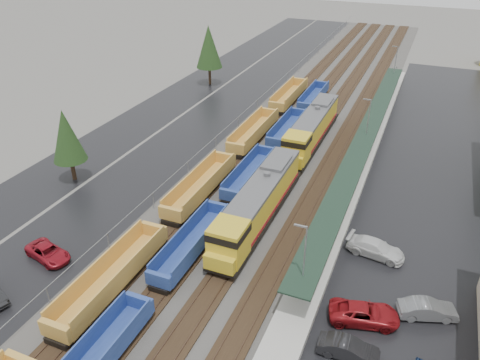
# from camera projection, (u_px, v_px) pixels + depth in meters

# --- Properties ---
(ballast_strip) EXTENTS (20.00, 160.00, 0.08)m
(ballast_strip) POSITION_uv_depth(u_px,v_px,m) (313.00, 120.00, 73.94)
(ballast_strip) COLOR #302D2B
(ballast_strip) RESTS_ON ground
(trackbed) EXTENTS (14.60, 160.00, 0.22)m
(trackbed) POSITION_uv_depth(u_px,v_px,m) (313.00, 119.00, 73.88)
(trackbed) COLOR black
(trackbed) RESTS_ON ground
(west_parking_lot) EXTENTS (10.00, 160.00, 0.02)m
(west_parking_lot) POSITION_uv_depth(u_px,v_px,m) (227.00, 107.00, 78.98)
(west_parking_lot) COLOR black
(west_parking_lot) RESTS_ON ground
(west_road) EXTENTS (9.00, 160.00, 0.02)m
(west_road) POSITION_uv_depth(u_px,v_px,m) (175.00, 99.00, 82.34)
(west_road) COLOR black
(west_road) RESTS_ON ground
(east_commuter_lot) EXTENTS (16.00, 100.00, 0.02)m
(east_commuter_lot) POSITION_uv_depth(u_px,v_px,m) (438.00, 169.00, 59.55)
(east_commuter_lot) COLOR black
(east_commuter_lot) RESTS_ON ground
(station_platform) EXTENTS (3.00, 80.00, 8.00)m
(station_platform) POSITION_uv_depth(u_px,v_px,m) (364.00, 151.00, 62.38)
(station_platform) COLOR #9E9B93
(station_platform) RESTS_ON ground
(chainlink_fence) EXTENTS (0.08, 160.04, 2.02)m
(chainlink_fence) POSITION_uv_depth(u_px,v_px,m) (254.00, 105.00, 75.10)
(chainlink_fence) COLOR gray
(chainlink_fence) RESTS_ON ground
(tree_west_near) EXTENTS (3.96, 3.96, 9.00)m
(tree_west_near) POSITION_uv_depth(u_px,v_px,m) (66.00, 136.00, 54.37)
(tree_west_near) COLOR #332316
(tree_west_near) RESTS_ON ground
(tree_west_far) EXTENTS (4.84, 4.84, 11.00)m
(tree_west_far) POSITION_uv_depth(u_px,v_px,m) (209.00, 47.00, 86.20)
(tree_west_far) COLOR #332316
(tree_west_far) RESTS_ON ground
(locomotive_lead) EXTENTS (3.11, 20.48, 4.64)m
(locomotive_lead) POSITION_uv_depth(u_px,v_px,m) (257.00, 204.00, 47.65)
(locomotive_lead) COLOR black
(locomotive_lead) RESTS_ON ground
(locomotive_trail) EXTENTS (3.11, 20.48, 4.64)m
(locomotive_trail) POSITION_uv_depth(u_px,v_px,m) (311.00, 129.00, 64.52)
(locomotive_trail) COLOR black
(locomotive_trail) RESTS_ON ground
(well_string_yellow) EXTENTS (2.70, 98.30, 2.40)m
(well_string_yellow) POSITION_uv_depth(u_px,v_px,m) (163.00, 225.00, 46.64)
(well_string_yellow) COLOR gold
(well_string_yellow) RESTS_ON ground
(well_string_blue) EXTENTS (2.45, 86.84, 2.17)m
(well_string_blue) POSITION_uv_depth(u_px,v_px,m) (224.00, 204.00, 50.17)
(well_string_blue) COLOR navy
(well_string_blue) RESTS_ON ground
(parked_car_west_c) EXTENTS (3.37, 5.26, 1.35)m
(parked_car_west_c) POSITION_uv_depth(u_px,v_px,m) (48.00, 253.00, 43.66)
(parked_car_west_c) COLOR maroon
(parked_car_west_c) RESTS_ON ground
(parked_car_east_a) EXTENTS (1.78, 4.54, 1.47)m
(parked_car_east_a) POSITION_uv_depth(u_px,v_px,m) (348.00, 349.00, 33.85)
(parked_car_east_a) COLOR black
(parked_car_east_a) RESTS_ON ground
(parked_car_east_b) EXTENTS (3.81, 5.97, 1.53)m
(parked_car_east_b) POSITION_uv_depth(u_px,v_px,m) (364.00, 314.00, 36.83)
(parked_car_east_b) COLOR maroon
(parked_car_east_b) RESTS_ON ground
(parked_car_east_c) EXTENTS (2.96, 5.68, 1.57)m
(parked_car_east_c) POSITION_uv_depth(u_px,v_px,m) (376.00, 248.00, 44.04)
(parked_car_east_c) COLOR silver
(parked_car_east_c) RESTS_ON ground
(parked_car_east_e) EXTENTS (3.06, 4.90, 1.52)m
(parked_car_east_e) POSITION_uv_depth(u_px,v_px,m) (428.00, 310.00, 37.21)
(parked_car_east_e) COLOR slate
(parked_car_east_e) RESTS_ON ground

